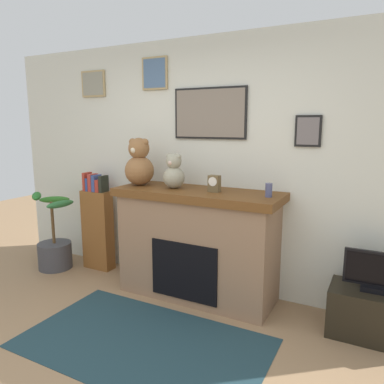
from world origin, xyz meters
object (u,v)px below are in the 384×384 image
object	(u,v)px
potted_plant	(54,247)
teddy_bear_grey	(139,164)
bookshelf	(98,225)
mantel_clock	(214,184)
television	(375,273)
teddy_bear_cream	(174,173)
candle_jar	(269,190)
fireplace	(198,243)
tv_stand	(371,314)

from	to	relation	value
potted_plant	teddy_bear_grey	bearing A→B (deg)	6.79
bookshelf	mantel_clock	distance (m)	1.71
television	mantel_clock	xyz separation A→B (m)	(-1.42, -0.01, 0.62)
teddy_bear_cream	teddy_bear_grey	bearing A→B (deg)	-179.97
potted_plant	mantel_clock	distance (m)	2.25
candle_jar	teddy_bear_cream	distance (m)	0.98
fireplace	mantel_clock	distance (m)	0.65
tv_stand	mantel_clock	distance (m)	1.73
candle_jar	teddy_bear_cream	bearing A→B (deg)	-179.97
tv_stand	television	world-z (taller)	television
television	candle_jar	world-z (taller)	candle_jar
bookshelf	candle_jar	world-z (taller)	candle_jar
fireplace	potted_plant	bearing A→B (deg)	-175.10
tv_stand	mantel_clock	bearing A→B (deg)	-179.58
bookshelf	teddy_bear_grey	bearing A→B (deg)	-8.71
fireplace	bookshelf	distance (m)	1.40
candle_jar	mantel_clock	size ratio (longest dim) A/B	0.78
potted_plant	television	bearing A→B (deg)	2.47
fireplace	television	size ratio (longest dim) A/B	3.46
fireplace	teddy_bear_grey	world-z (taller)	teddy_bear_grey
bookshelf	tv_stand	bearing A→B (deg)	-1.91
potted_plant	television	distance (m)	3.49
fireplace	tv_stand	bearing A→B (deg)	-0.31
television	teddy_bear_grey	distance (m)	2.41
fireplace	bookshelf	world-z (taller)	bookshelf
teddy_bear_grey	teddy_bear_cream	world-z (taller)	teddy_bear_grey
bookshelf	candle_jar	size ratio (longest dim) A/B	9.45
tv_stand	television	bearing A→B (deg)	-90.00
candle_jar	teddy_bear_cream	world-z (taller)	teddy_bear_cream
bookshelf	mantel_clock	world-z (taller)	mantel_clock
teddy_bear_grey	teddy_bear_cream	size ratio (longest dim) A/B	1.41
television	candle_jar	bearing A→B (deg)	-179.51
tv_stand	teddy_bear_cream	bearing A→B (deg)	-179.71
fireplace	tv_stand	world-z (taller)	fireplace
bookshelf	teddy_bear_grey	xyz separation A→B (m)	(0.72, -0.11, 0.79)
fireplace	potted_plant	xyz separation A→B (m)	(-1.87, -0.16, -0.29)
television	mantel_clock	bearing A→B (deg)	-179.64
fireplace	teddy_bear_cream	size ratio (longest dim) A/B	4.74
teddy_bear_grey	fireplace	bearing A→B (deg)	1.55
television	teddy_bear_cream	distance (m)	1.99
teddy_bear_cream	potted_plant	bearing A→B (deg)	-174.96
tv_stand	teddy_bear_cream	xyz separation A→B (m)	(-1.87, -0.01, 1.05)
potted_plant	television	xyz separation A→B (m)	(3.48, 0.15, 0.29)
potted_plant	teddy_bear_cream	world-z (taller)	teddy_bear_cream
potted_plant	teddy_bear_grey	world-z (taller)	teddy_bear_grey
potted_plant	fireplace	bearing A→B (deg)	4.90
television	potted_plant	bearing A→B (deg)	-177.53
television	tv_stand	bearing A→B (deg)	90.00
potted_plant	candle_jar	distance (m)	2.74
potted_plant	tv_stand	xyz separation A→B (m)	(3.48, 0.15, -0.06)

